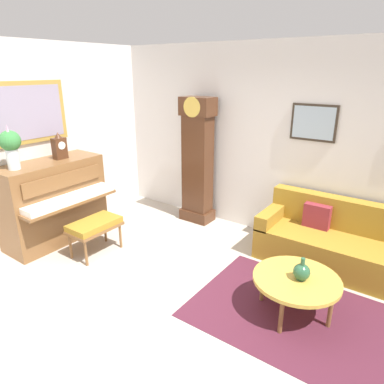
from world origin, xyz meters
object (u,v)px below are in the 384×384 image
object	(u,v)px
mantel_clock	(59,147)
piano_bench	(95,226)
piano	(54,201)
couch	(336,243)
green_jug	(302,272)
coffee_table	(297,280)
flower_vase	(11,145)
grandfather_clock	(197,164)

from	to	relation	value
mantel_clock	piano_bench	bearing A→B (deg)	-10.06
piano	piano_bench	world-z (taller)	piano
mantel_clock	couch	bearing A→B (deg)	22.39
couch	green_jug	bearing A→B (deg)	-91.83
coffee_table	green_jug	world-z (taller)	green_jug
flower_vase	green_jug	world-z (taller)	flower_vase
piano_bench	mantel_clock	distance (m)	1.26
piano_bench	piano	bearing A→B (deg)	-175.96
couch	mantel_clock	size ratio (longest dim) A/B	5.00
piano	couch	xyz separation A→B (m)	(3.55, 1.66, -0.29)
piano_bench	green_jug	distance (m)	2.74
grandfather_clock	mantel_clock	bearing A→B (deg)	-128.59
grandfather_clock	piano_bench	bearing A→B (deg)	-105.68
couch	piano	bearing A→B (deg)	-154.97
piano_bench	coffee_table	xyz separation A→B (m)	(2.67, 0.36, -0.01)
flower_vase	piano_bench	bearing A→B (deg)	34.25
mantel_clock	green_jug	world-z (taller)	mantel_clock
grandfather_clock	coffee_table	distance (m)	2.65
mantel_clock	flower_vase	bearing A→B (deg)	-90.04
mantel_clock	green_jug	size ratio (longest dim) A/B	1.58
couch	flower_vase	xyz separation A→B (m)	(-3.54, -2.14, 1.20)
piano_bench	flower_vase	bearing A→B (deg)	-145.75
coffee_table	grandfather_clock	bearing A→B (deg)	147.71
piano	flower_vase	distance (m)	1.03
grandfather_clock	flower_vase	size ratio (longest dim) A/B	3.50
piano_bench	grandfather_clock	xyz separation A→B (m)	(0.49, 1.74, 0.56)
grandfather_clock	couch	world-z (taller)	grandfather_clock
piano	couch	bearing A→B (deg)	25.03
grandfather_clock	green_jug	world-z (taller)	grandfather_clock
couch	grandfather_clock	bearing A→B (deg)	176.38
grandfather_clock	mantel_clock	xyz separation A→B (m)	(-1.28, -1.60, 0.41)
mantel_clock	green_jug	distance (m)	3.62
grandfather_clock	coffee_table	world-z (taller)	grandfather_clock
piano_bench	couch	world-z (taller)	couch
piano	mantel_clock	bearing A→B (deg)	89.38
grandfather_clock	couch	xyz separation A→B (m)	(2.26, -0.14, -0.65)
mantel_clock	grandfather_clock	bearing A→B (deg)	51.41
piano	piano_bench	distance (m)	0.82
piano	coffee_table	size ratio (longest dim) A/B	1.64
green_jug	mantel_clock	bearing A→B (deg)	-176.37
grandfather_clock	green_jug	bearing A→B (deg)	-31.83
piano	green_jug	world-z (taller)	piano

